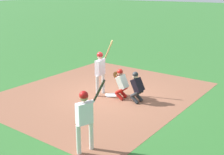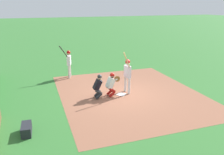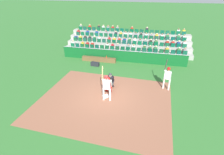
{
  "view_description": "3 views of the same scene",
  "coord_description": "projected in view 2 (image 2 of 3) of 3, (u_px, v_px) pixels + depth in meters",
  "views": [
    {
      "loc": [
        -9.95,
        -6.75,
        4.49
      ],
      "look_at": [
        -0.54,
        -0.43,
        1.02
      ],
      "focal_mm": 47.82,
      "sensor_mm": 36.0,
      "label": 1
    },
    {
      "loc": [
        10.8,
        -4.79,
        4.69
      ],
      "look_at": [
        -0.14,
        -0.48,
        0.99
      ],
      "focal_mm": 37.45,
      "sensor_mm": 36.0,
      "label": 2
    },
    {
      "loc": [
        -2.67,
        10.04,
        6.97
      ],
      "look_at": [
        -0.31,
        -0.54,
        1.27
      ],
      "focal_mm": 28.2,
      "sensor_mm": 36.0,
      "label": 3
    }
  ],
  "objects": [
    {
      "name": "home_plate_marker",
      "position": [
        121.0,
        94.0,
        12.66
      ],
      "size": [
        0.62,
        0.62,
        0.02
      ],
      "primitive_type": "cube",
      "rotation": [
        0.0,
        0.0,
        0.79
      ],
      "color": "white",
      "rests_on": "infield_dirt_patch"
    },
    {
      "name": "on_deck_batter",
      "position": [
        69.0,
        61.0,
        15.32
      ],
      "size": [
        0.57,
        0.81,
        2.2
      ],
      "color": "silver",
      "rests_on": "ground_plane"
    },
    {
      "name": "equipment_duffel_bag",
      "position": [
        26.0,
        129.0,
        8.79
      ],
      "size": [
        0.84,
        0.44,
        0.37
      ],
      "primitive_type": "cube",
      "rotation": [
        0.0,
        0.0,
        -0.1
      ],
      "color": "#222329",
      "rests_on": "ground_plane"
    },
    {
      "name": "infield_dirt_patch",
      "position": [
        129.0,
        93.0,
        12.84
      ],
      "size": [
        9.12,
        7.78,
        0.01
      ],
      "primitive_type": "cube",
      "rotation": [
        0.0,
        0.0,
        -0.05
      ],
      "color": "#8E5841",
      "rests_on": "ground_plane"
    },
    {
      "name": "catcher_crouching",
      "position": [
        111.0,
        83.0,
        12.3
      ],
      "size": [
        0.47,
        0.72,
        1.29
      ],
      "color": "#AE1812",
      "rests_on": "ground_plane"
    },
    {
      "name": "home_plate_umpire",
      "position": [
        98.0,
        85.0,
        12.04
      ],
      "size": [
        0.5,
        0.51,
        1.28
      ],
      "color": "#292B2F",
      "rests_on": "ground_plane"
    },
    {
      "name": "batter_at_plate",
      "position": [
        127.0,
        72.0,
        12.59
      ],
      "size": [
        0.68,
        0.56,
        2.37
      ],
      "color": "silver",
      "rests_on": "ground_plane"
    },
    {
      "name": "ground_plane",
      "position": [
        121.0,
        95.0,
        12.67
      ],
      "size": [
        160.0,
        160.0,
        0.0
      ],
      "primitive_type": "plane",
      "color": "#316D2E"
    }
  ]
}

